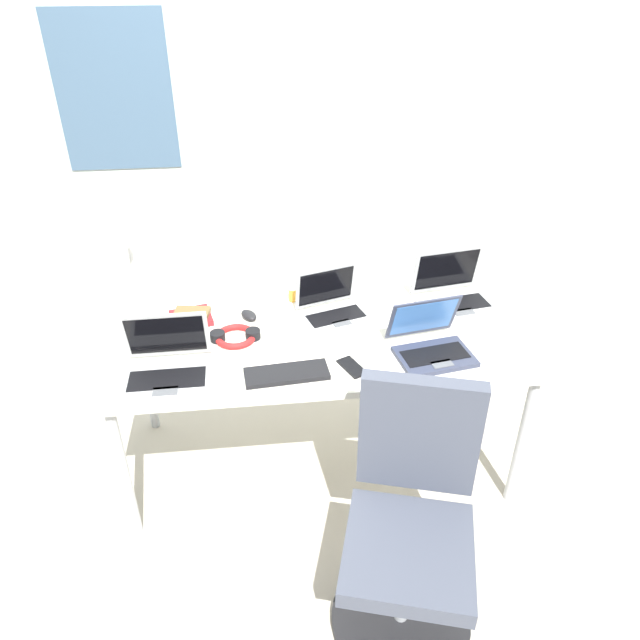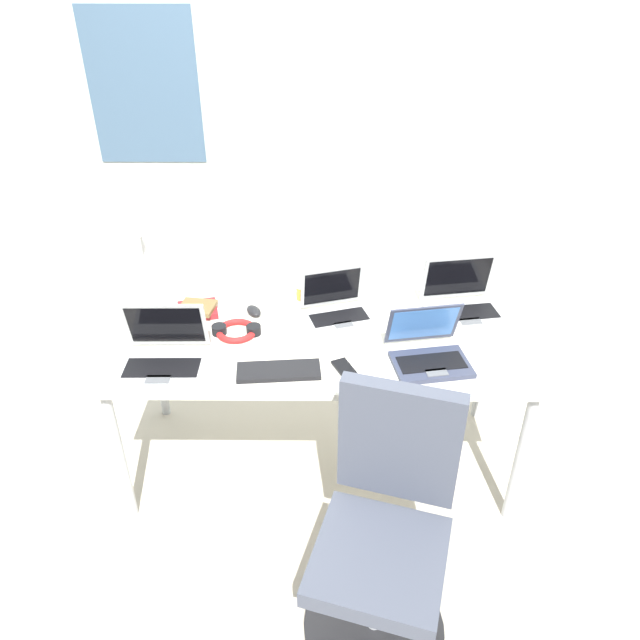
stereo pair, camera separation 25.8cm
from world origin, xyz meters
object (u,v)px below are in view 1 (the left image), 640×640
laptop_mid_desk (431,344)px  office_chair (409,536)px  book_stack (191,317)px  laptop_front_left (453,294)px  external_keyboard (287,374)px  pill_bottle (293,293)px  desk_lamp (133,275)px  computer_mouse (249,315)px  laptop_center (333,308)px  cell_phone (352,367)px  headphones (235,336)px  laptop_far_corner (167,367)px

laptop_mid_desk → office_chair: (-0.21, -0.62, -0.39)m
book_stack → laptop_front_left: bearing=1.0°
external_keyboard → pill_bottle: 0.58m
desk_lamp → computer_mouse: bearing=-11.5°
desk_lamp → book_stack: 0.31m
desk_lamp → office_chair: bearing=-46.3°
laptop_center → cell_phone: size_ratio=2.53×
laptop_mid_desk → laptop_center: bearing=138.0°
laptop_center → office_chair: size_ratio=0.35×
laptop_mid_desk → headphones: laptop_mid_desk is taller
laptop_front_left → office_chair: size_ratio=0.38×
laptop_far_corner → laptop_center: (0.70, 0.37, -0.00)m
desk_lamp → external_keyboard: bearing=-40.3°
laptop_front_left → laptop_mid_desk: bearing=-118.8°
cell_phone → laptop_far_corner: bearing=153.1°
laptop_mid_desk → computer_mouse: bearing=154.6°
headphones → cell_phone: bearing=-29.2°
headphones → office_chair: 1.07m
book_stack → computer_mouse: bearing=-1.1°
laptop_front_left → headphones: (-1.01, -0.19, -0.03)m
laptop_mid_desk → laptop_far_corner: bearing=-177.8°
laptop_mid_desk → laptop_front_left: bearing=61.2°
laptop_mid_desk → pill_bottle: size_ratio=4.37×
laptop_mid_desk → laptop_center: laptop_mid_desk is taller
laptop_mid_desk → computer_mouse: (-0.74, 0.35, -0.03)m
laptop_front_left → laptop_far_corner: bearing=-161.7°
external_keyboard → cell_phone: 0.26m
laptop_center → external_keyboard: laptop_center is taller
laptop_front_left → pill_bottle: 0.75m
laptop_center → laptop_far_corner: bearing=-152.1°
computer_mouse → pill_bottle: pill_bottle is taller
laptop_front_left → desk_lamp: bearing=177.0°
laptop_far_corner → office_chair: bearing=-34.3°
laptop_center → laptop_front_left: laptop_front_left is taller
desk_lamp → cell_phone: bearing=-30.1°
desk_lamp → cell_phone: size_ratio=2.94×
external_keyboard → cell_phone: size_ratio=2.43×
desk_lamp → laptop_front_left: bearing=-3.0°
computer_mouse → cell_phone: computer_mouse is taller
computer_mouse → office_chair: size_ratio=0.10×
pill_bottle → desk_lamp: bearing=-177.3°
desk_lamp → cell_phone: desk_lamp is taller
laptop_center → computer_mouse: size_ratio=3.58×
desk_lamp → cell_phone: (0.90, -0.52, -0.19)m
office_chair → desk_lamp: bearing=133.7°
headphones → office_chair: bearing=-54.0°
desk_lamp → book_stack: bearing=-21.9°
cell_phone → external_keyboard: bearing=159.6°
external_keyboard → pill_bottle: pill_bottle is taller
laptop_mid_desk → external_keyboard: laptop_mid_desk is taller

